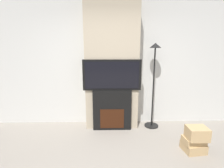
{
  "coord_description": "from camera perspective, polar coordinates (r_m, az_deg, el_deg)",
  "views": [
    {
      "loc": [
        -0.08,
        -1.88,
        1.76
      ],
      "look_at": [
        0.0,
        1.64,
        1.0
      ],
      "focal_mm": 28.0,
      "sensor_mm": 36.0,
      "label": 1
    }
  ],
  "objects": [
    {
      "name": "floor_lamp",
      "position": [
        3.79,
        13.57,
        3.64
      ],
      "size": [
        0.31,
        0.31,
        1.83
      ],
      "color": "black",
      "rests_on": "ground_plane"
    },
    {
      "name": "fireplace",
      "position": [
        3.76,
        0.0,
        -8.45
      ],
      "size": [
        0.81,
        0.15,
        0.87
      ],
      "color": "black",
      "rests_on": "ground_plane"
    },
    {
      "name": "television",
      "position": [
        3.56,
        0.0,
        2.96
      ],
      "size": [
        1.19,
        0.07,
        0.63
      ],
      "color": "black",
      "rests_on": "fireplace"
    },
    {
      "name": "chimney_breast",
      "position": [
        3.72,
        -0.06,
        5.9
      ],
      "size": [
        1.11,
        0.36,
        2.7
      ],
      "color": "tan",
      "rests_on": "ground_plane"
    },
    {
      "name": "box_stack",
      "position": [
        3.38,
        25.48,
        -16.13
      ],
      "size": [
        0.37,
        0.36,
        0.46
      ],
      "color": "tan",
      "rests_on": "ground_plane"
    },
    {
      "name": "wall_back",
      "position": [
        3.93,
        -0.13,
        6.24
      ],
      "size": [
        6.0,
        0.06,
        2.7
      ],
      "color": "silver",
      "rests_on": "ground_plane"
    }
  ]
}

